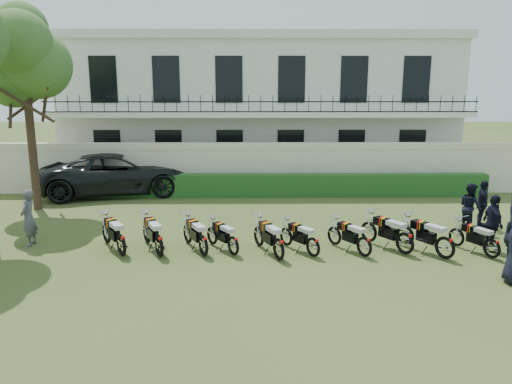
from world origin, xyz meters
TOP-DOWN VIEW (x-y plane):
  - ground at (0.00, 0.00)m, footprint 100.00×100.00m
  - perimeter_wall at (0.00, 8.00)m, footprint 30.00×0.35m
  - hedge at (1.00, 7.20)m, footprint 18.00×0.60m
  - building at (0.00, 13.96)m, footprint 20.40×9.60m
  - tree_west_near at (-8.96, 5.00)m, footprint 3.40×3.20m
  - motorcycle_0 at (-4.23, -0.62)m, footprint 1.20×1.78m
  - motorcycle_1 at (-3.11, -0.72)m, footprint 1.04×1.93m
  - motorcycle_2 at (-1.84, -0.65)m, footprint 1.00×1.79m
  - motorcycle_3 at (-0.98, -0.58)m, footprint 1.08×1.53m
  - motorcycle_4 at (0.32, -1.02)m, footprint 0.94×1.89m
  - motorcycle_5 at (1.34, -0.74)m, footprint 1.11×1.54m
  - motorcycle_6 at (2.82, -0.73)m, footprint 1.09×1.61m
  - motorcycle_7 at (4.06, -0.55)m, footprint 1.24×1.77m
  - motorcycle_8 at (5.08, -0.96)m, footprint 1.24×1.77m
  - motorcycle_9 at (6.46, -0.90)m, footprint 0.94×1.63m
  - suv at (-6.49, 7.79)m, footprint 7.25×4.63m
  - inspector at (-7.34, 0.46)m, footprint 0.43×0.65m
  - officer_2 at (6.75, -0.24)m, footprint 0.46×1.03m
  - officer_4 at (7.01, 1.94)m, footprint 0.79×0.92m
  - officer_5 at (7.63, 2.35)m, footprint 0.64×1.04m

SIDE VIEW (x-z plane):
  - ground at x=0.00m, z-range 0.00..0.00m
  - motorcycle_3 at x=-0.98m, z-range -0.04..0.94m
  - motorcycle_9 at x=6.46m, z-range -0.04..0.94m
  - motorcycle_5 at x=1.34m, z-range -0.04..0.95m
  - motorcycle_6 at x=2.82m, z-range -0.04..0.98m
  - motorcycle_2 at x=-1.84m, z-range -0.04..1.03m
  - hedge at x=1.00m, z-range 0.00..1.00m
  - motorcycle_4 at x=0.32m, z-range -0.04..1.05m
  - motorcycle_0 at x=-4.23m, z-range -0.04..1.08m
  - motorcycle_8 at x=5.08m, z-range -0.04..1.08m
  - motorcycle_7 at x=4.06m, z-range -0.04..1.08m
  - motorcycle_1 at x=-3.11m, z-range -0.04..1.10m
  - officer_4 at x=7.01m, z-range 0.00..1.65m
  - officer_5 at x=7.63m, z-range 0.00..1.66m
  - officer_2 at x=6.75m, z-range 0.00..1.74m
  - inspector at x=-7.34m, z-range 0.00..1.77m
  - suv at x=-6.49m, z-range 0.00..1.86m
  - perimeter_wall at x=0.00m, z-range 0.02..2.32m
  - building at x=0.00m, z-range 0.01..7.41m
  - tree_west_near at x=-8.96m, z-range 1.94..9.84m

